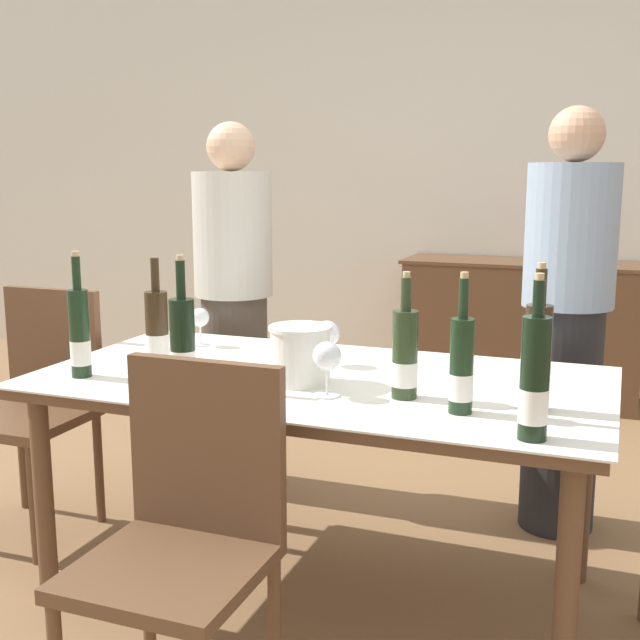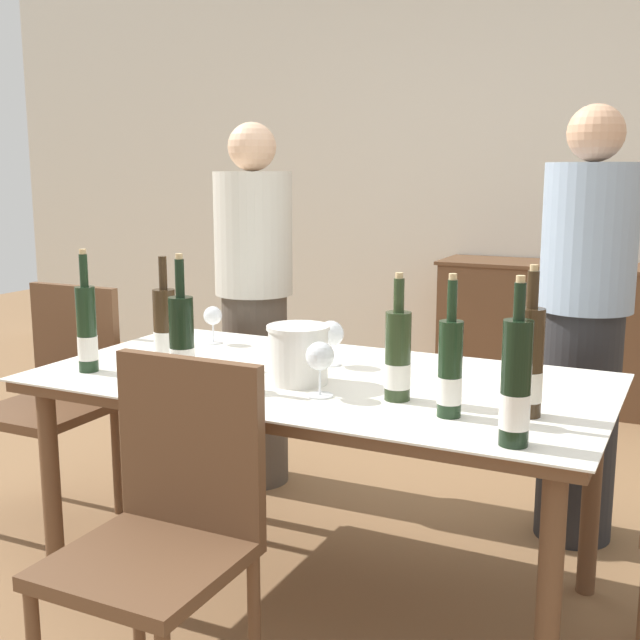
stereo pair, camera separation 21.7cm
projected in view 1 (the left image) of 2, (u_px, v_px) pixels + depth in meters
The scene contains 19 objects.
ground_plane at pixel (320, 589), 2.64m from camera, with size 12.00×12.00×0.00m, color olive.
back_wall at pixel (482, 163), 4.98m from camera, with size 8.00×0.10×2.80m.
sideboard_cabinet at pixel (520, 330), 4.78m from camera, with size 1.40×0.46×0.83m.
dining_table at pixel (320, 397), 2.52m from camera, with size 1.76×0.93×0.72m.
ice_bucket at pixel (300, 353), 2.41m from camera, with size 0.19×0.19×0.18m.
wine_bottle_0 at pixel (157, 329), 2.64m from camera, with size 0.08×0.08×0.36m.
wine_bottle_1 at pixel (405, 356), 2.25m from camera, with size 0.07×0.07×0.36m.
wine_bottle_2 at pixel (537, 360), 2.13m from camera, with size 0.07×0.07×0.40m.
wine_bottle_3 at pixel (461, 367), 2.11m from camera, with size 0.06×0.06×0.38m.
wine_bottle_4 at pixel (183, 344), 2.36m from camera, with size 0.08×0.08×0.39m.
wine_bottle_5 at pixel (534, 382), 1.90m from camera, with size 0.07×0.07×0.40m.
wine_bottle_6 at pixel (80, 334), 2.48m from camera, with size 0.06×0.06×0.39m.
wine_glass_0 at pixel (200, 319), 2.93m from camera, with size 0.07×0.07×0.14m.
wine_glass_1 at pixel (327, 358), 2.26m from camera, with size 0.08×0.08×0.16m.
wine_glass_2 at pixel (327, 335), 2.64m from camera, with size 0.09×0.09×0.15m.
chair_near_front at pixel (187, 524), 1.93m from camera, with size 0.42×0.42×0.90m.
chair_left_end at pixel (38, 393), 3.03m from camera, with size 0.42×0.42×0.91m.
person_host at pixel (234, 309), 3.41m from camera, with size 0.33×0.33×1.55m.
person_guest_left at pixel (566, 325), 2.97m from camera, with size 0.33×0.33×1.58m.
Camera 1 is at (0.87, -2.27, 1.36)m, focal length 45.00 mm.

